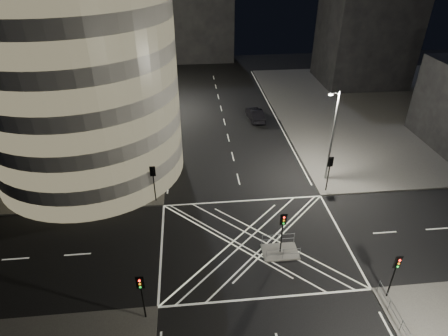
{
  "coord_description": "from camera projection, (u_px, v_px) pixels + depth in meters",
  "views": [
    {
      "loc": [
        -5.05,
        -23.99,
        22.77
      ],
      "look_at": [
        -1.82,
        7.67,
        3.0
      ],
      "focal_mm": 30.0,
      "sensor_mm": 36.0,
      "label": 1
    }
  ],
  "objects": [
    {
      "name": "ground",
      "position": [
        254.0,
        242.0,
        32.72
      ],
      "size": [
        120.0,
        120.0,
        0.0
      ],
      "primitive_type": "plane",
      "color": "black",
      "rests_on": "ground"
    },
    {
      "name": "sidewalk_far_left",
      "position": [
        20.0,
        124.0,
        53.0
      ],
      "size": [
        42.0,
        42.0,
        0.15
      ],
      "primitive_type": "cube",
      "color": "#4C4947",
      "rests_on": "ground"
    },
    {
      "name": "sidewalk_far_right",
      "position": [
        409.0,
        108.0,
        58.0
      ],
      "size": [
        42.0,
        42.0,
        0.15
      ],
      "primitive_type": "cube",
      "color": "#4C4947",
      "rests_on": "ground"
    },
    {
      "name": "central_island",
      "position": [
        280.0,
        252.0,
        31.59
      ],
      "size": [
        3.0,
        2.0,
        0.15
      ],
      "primitive_type": "cube",
      "color": "slate",
      "rests_on": "ground"
    },
    {
      "name": "office_tower_curved",
      "position": [
        38.0,
        47.0,
        40.09
      ],
      "size": [
        30.0,
        29.0,
        27.2
      ],
      "color": "#9C9994",
      "rests_on": "sidewalk_far_left"
    },
    {
      "name": "office_block_rear",
      "position": [
        79.0,
        21.0,
        60.44
      ],
      "size": [
        24.0,
        16.0,
        22.0
      ],
      "primitive_type": "cube",
      "color": "#9C9994",
      "rests_on": "sidewalk_far_left"
    },
    {
      "name": "building_right_far",
      "position": [
        365.0,
        39.0,
        64.73
      ],
      "size": [
        14.0,
        12.0,
        15.0
      ],
      "primitive_type": "cube",
      "color": "black",
      "rests_on": "sidewalk_far_right"
    },
    {
      "name": "building_far_end",
      "position": [
        189.0,
        15.0,
        76.65
      ],
      "size": [
        18.0,
        8.0,
        18.0
      ],
      "primitive_type": "cube",
      "color": "black",
      "rests_on": "ground"
    },
    {
      "name": "tree_a",
      "position": [
        136.0,
        153.0,
        37.08
      ],
      "size": [
        4.24,
        4.24,
        6.73
      ],
      "color": "black",
      "rests_on": "sidewalk_far_left"
    },
    {
      "name": "tree_b",
      "position": [
        140.0,
        119.0,
        41.61
      ],
      "size": [
        5.23,
        5.23,
        8.34
      ],
      "color": "black",
      "rests_on": "sidewalk_far_left"
    },
    {
      "name": "tree_c",
      "position": [
        145.0,
        103.0,
        46.97
      ],
      "size": [
        4.54,
        4.54,
        7.39
      ],
      "color": "black",
      "rests_on": "sidewalk_far_left"
    },
    {
      "name": "tree_d",
      "position": [
        148.0,
        84.0,
        51.8
      ],
      "size": [
        5.62,
        5.62,
        8.46
      ],
      "color": "black",
      "rests_on": "sidewalk_far_left"
    },
    {
      "name": "tree_e",
      "position": [
        151.0,
        79.0,
        57.54
      ],
      "size": [
        4.09,
        4.09,
        6.32
      ],
      "color": "black",
      "rests_on": "sidewalk_far_left"
    },
    {
      "name": "traffic_signal_fl",
      "position": [
        153.0,
        177.0,
        36.17
      ],
      "size": [
        0.55,
        0.22,
        4.0
      ],
      "color": "black",
      "rests_on": "sidewalk_far_left"
    },
    {
      "name": "traffic_signal_nl",
      "position": [
        141.0,
        290.0,
        24.68
      ],
      "size": [
        0.55,
        0.22,
        4.0
      ],
      "color": "black",
      "rests_on": "sidewalk_near_left"
    },
    {
      "name": "traffic_signal_fr",
      "position": [
        330.0,
        168.0,
        37.69
      ],
      "size": [
        0.55,
        0.22,
        4.0
      ],
      "color": "black",
      "rests_on": "sidewalk_far_right"
    },
    {
      "name": "traffic_signal_nr",
      "position": [
        396.0,
        269.0,
        26.19
      ],
      "size": [
        0.55,
        0.22,
        4.0
      ],
      "color": "black",
      "rests_on": "sidewalk_near_right"
    },
    {
      "name": "traffic_signal_island",
      "position": [
        283.0,
        226.0,
        30.09
      ],
      "size": [
        0.55,
        0.22,
        4.0
      ],
      "color": "black",
      "rests_on": "central_island"
    },
    {
      "name": "street_lamp_left_near",
      "position": [
        148.0,
        130.0,
        39.13
      ],
      "size": [
        1.25,
        0.25,
        10.0
      ],
      "color": "slate",
      "rests_on": "sidewalk_far_left"
    },
    {
      "name": "street_lamp_left_far",
      "position": [
        156.0,
        75.0,
        54.34
      ],
      "size": [
        1.25,
        0.25,
        10.0
      ],
      "color": "slate",
      "rests_on": "sidewalk_far_left"
    },
    {
      "name": "street_lamp_right_far",
      "position": [
        332.0,
        134.0,
        38.22
      ],
      "size": [
        1.25,
        0.25,
        10.0
      ],
      "color": "slate",
      "rests_on": "sidewalk_far_right"
    },
    {
      "name": "railing_island_south",
      "position": [
        283.0,
        254.0,
        30.5
      ],
      "size": [
        2.8,
        0.06,
        1.1
      ],
      "primitive_type": "cube",
      "color": "slate",
      "rests_on": "central_island"
    },
    {
      "name": "railing_island_north",
      "position": [
        278.0,
        239.0,
        32.02
      ],
      "size": [
        2.8,
        0.06,
        1.1
      ],
      "primitive_type": "cube",
      "color": "slate",
      "rests_on": "central_island"
    },
    {
      "name": "sedan",
      "position": [
        255.0,
        114.0,
        54.02
      ],
      "size": [
        2.22,
        5.25,
        1.69
      ],
      "primitive_type": "imported",
      "rotation": [
        0.0,
        0.0,
        3.23
      ],
      "color": "black",
      "rests_on": "ground"
    }
  ]
}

